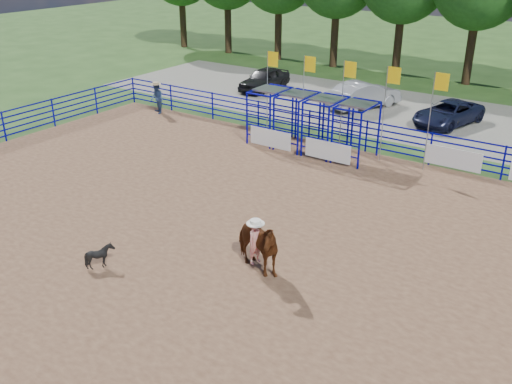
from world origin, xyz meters
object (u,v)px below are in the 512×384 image
horse_and_rider (255,243)px  car_a (264,79)px  calf (100,256)px  car_c (448,113)px  spectator_cowboy (157,98)px  car_b (364,95)px

horse_and_rider → car_a: 21.86m
calf → car_c: (4.10, 20.15, 0.21)m
horse_and_rider → car_c: horse_and_rider is taller
horse_and_rider → spectator_cowboy: 17.39m
spectator_cowboy → car_c: spectator_cowboy is taller
car_b → car_c: bearing=-162.4°
spectator_cowboy → car_a: bearing=75.9°
spectator_cowboy → car_b: size_ratio=0.38×
horse_and_rider → car_c: size_ratio=0.53×
spectator_cowboy → car_c: (14.06, 7.19, -0.27)m
spectator_cowboy → car_c: bearing=27.1°
car_b → spectator_cowboy: bearing=63.3°
spectator_cowboy → car_a: (1.97, 7.85, -0.18)m
car_a → car_c: 12.11m
calf → car_a: size_ratio=0.19×
spectator_cowboy → car_a: spectator_cowboy is taller
spectator_cowboy → car_c: 15.79m
calf → spectator_cowboy: 16.36m
calf → car_c: size_ratio=0.18×
car_a → car_b: car_b is taller
car_a → car_c: (12.09, -0.67, -0.09)m
spectator_cowboy → calf: bearing=-52.5°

